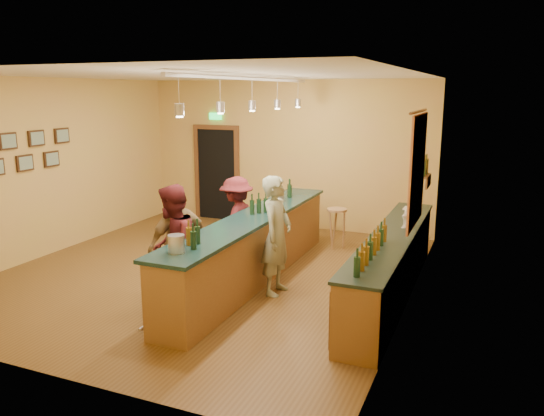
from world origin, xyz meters
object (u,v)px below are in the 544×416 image
at_px(bartender, 277,236).
at_px(bar_stool, 337,216).
at_px(tasting_bar, 253,243).
at_px(back_counter, 392,264).
at_px(customer_c, 237,222).
at_px(customer_b, 179,244).
at_px(customer_a, 173,248).

height_order(bartender, bar_stool, bartender).
bearing_deg(tasting_bar, bar_stool, 71.38).
height_order(back_counter, customer_c, customer_c).
bearing_deg(bar_stool, tasting_bar, -108.62).
relative_size(tasting_bar, customer_b, 3.02).
relative_size(customer_b, bar_stool, 2.17).
xyz_separation_m(customer_a, customer_c, (0.00, 1.96, -0.09)).
xyz_separation_m(back_counter, customer_a, (-2.70, -1.61, 0.38)).
bearing_deg(bartender, customer_b, 125.23).
height_order(tasting_bar, bar_stool, tasting_bar).
bearing_deg(customer_b, customer_a, 36.25).
height_order(bartender, customer_b, bartender).
relative_size(tasting_bar, customer_a, 2.94).
bearing_deg(back_counter, tasting_bar, -175.18).
xyz_separation_m(back_counter, bartender, (-1.60, -0.55, 0.40)).
bearing_deg(bartender, customer_a, 133.70).
distance_m(back_counter, customer_c, 2.73).
xyz_separation_m(back_counter, bar_stool, (-1.41, 2.02, 0.15)).
bearing_deg(customer_a, back_counter, 104.66).
xyz_separation_m(back_counter, customer_c, (-2.70, 0.35, 0.29)).
height_order(back_counter, bartender, bartender).
xyz_separation_m(customer_a, bar_stool, (1.29, 3.63, -0.23)).
height_order(customer_c, bar_stool, customer_c).
xyz_separation_m(tasting_bar, bar_stool, (0.74, 2.20, 0.03)).
height_order(back_counter, customer_a, customer_a).
height_order(back_counter, tasting_bar, tasting_bar).
bearing_deg(tasting_bar, back_counter, 4.82).
xyz_separation_m(customer_c, bar_stool, (1.29, 1.67, -0.14)).
distance_m(customer_b, customer_c, 1.72).
xyz_separation_m(tasting_bar, customer_a, (-0.55, -1.43, 0.26)).
relative_size(back_counter, bartender, 2.57).
relative_size(back_counter, customer_c, 2.92).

